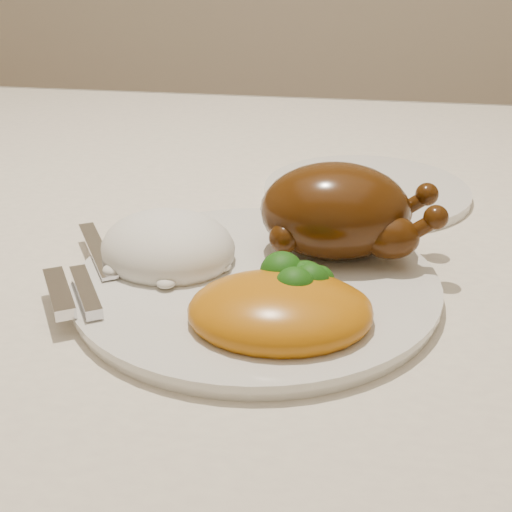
# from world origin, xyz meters

# --- Properties ---
(dining_table) EXTENTS (1.60, 0.90, 0.76)m
(dining_table) POSITION_xyz_m (0.00, 0.00, 0.67)
(dining_table) COLOR brown
(dining_table) RESTS_ON floor
(tablecloth) EXTENTS (1.73, 1.03, 0.18)m
(tablecloth) POSITION_xyz_m (0.00, 0.00, 0.74)
(tablecloth) COLOR beige
(tablecloth) RESTS_ON dining_table
(dinner_plate) EXTENTS (0.38, 0.38, 0.01)m
(dinner_plate) POSITION_xyz_m (0.04, -0.17, 0.77)
(dinner_plate) COLOR silver
(dinner_plate) RESTS_ON tablecloth
(side_plate) EXTENTS (0.30, 0.30, 0.01)m
(side_plate) POSITION_xyz_m (0.13, 0.07, 0.77)
(side_plate) COLOR silver
(side_plate) RESTS_ON tablecloth
(roast_chicken) EXTENTS (0.16, 0.11, 0.08)m
(roast_chicken) POSITION_xyz_m (0.10, -0.11, 0.82)
(roast_chicken) COLOR #492407
(roast_chicken) RESTS_ON dinner_plate
(rice_mound) EXTENTS (0.14, 0.14, 0.06)m
(rice_mound) POSITION_xyz_m (-0.04, -0.15, 0.79)
(rice_mound) COLOR white
(rice_mound) RESTS_ON dinner_plate
(mac_and_cheese) EXTENTS (0.15, 0.12, 0.05)m
(mac_and_cheese) POSITION_xyz_m (0.07, -0.23, 0.79)
(mac_and_cheese) COLOR orange
(mac_and_cheese) RESTS_ON dinner_plate
(cutlery) EXTENTS (0.08, 0.17, 0.01)m
(cutlery) POSITION_xyz_m (-0.10, -0.20, 0.79)
(cutlery) COLOR silver
(cutlery) RESTS_ON dinner_plate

